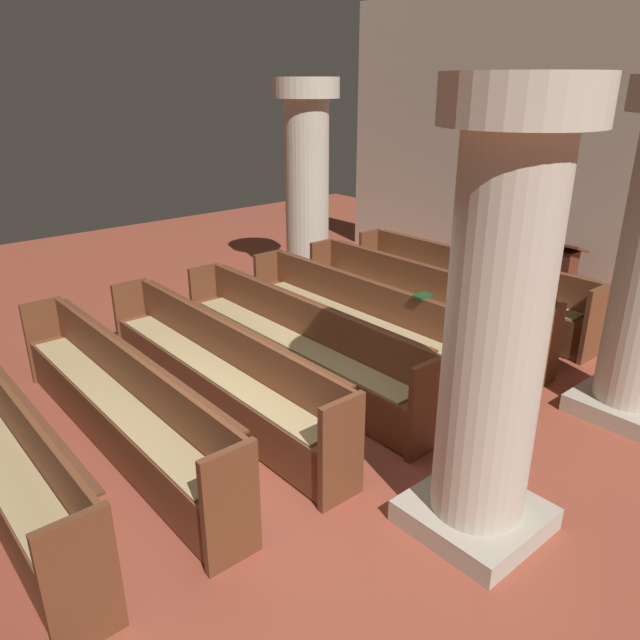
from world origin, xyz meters
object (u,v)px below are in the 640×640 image
pew_row_0 (465,284)px  pew_row_1 (417,299)px  pew_row_2 (361,318)px  lectern (561,285)px  pew_row_5 (118,399)px  pillar_aisle_rear (497,321)px  hymn_book (423,296)px  pew_row_3 (295,340)px  pew_row_4 (216,367)px  pillar_far_side (307,181)px

pew_row_0 → pew_row_1: size_ratio=1.00×
pew_row_2 → lectern: (0.84, 3.14, -0.05)m
pew_row_0 → pew_row_5: (0.00, -5.08, 0.00)m
pillar_aisle_rear → hymn_book: (-1.99, 1.66, -0.73)m
pew_row_5 → hymn_book: size_ratio=18.39×
hymn_book → pillar_aisle_rear: bearing=-39.8°
pew_row_1 → lectern: lectern is taller
pew_row_3 → pew_row_5: 2.03m
pew_row_2 → pew_row_4: size_ratio=1.00×
pew_row_3 → pillar_far_side: size_ratio=1.19×
lectern → pillar_aisle_rear: bearing=-67.6°
pew_row_1 → pillar_far_side: pillar_far_side is taller
pew_row_5 → pillar_far_side: bearing=121.3°
pew_row_0 → pillar_far_side: pillar_far_side is taller
pew_row_0 → lectern: size_ratio=3.52×
pew_row_2 → hymn_book: 0.90m
pew_row_3 → hymn_book: size_ratio=18.39×
pew_row_4 → pillar_far_side: pillar_far_side is taller
pillar_far_side → pillar_aisle_rear: bearing=-27.6°
pew_row_5 → hymn_book: (0.76, 3.24, 0.44)m
pew_row_1 → pew_row_4: (0.00, -3.05, 0.00)m
pew_row_3 → pew_row_2: bearing=90.0°
pew_row_5 → pillar_aisle_rear: bearing=29.9°
pew_row_4 → hymn_book: bearing=71.2°
pew_row_2 → pew_row_3: size_ratio=1.00×
hymn_book → lectern: bearing=88.3°
pew_row_1 → lectern: size_ratio=3.52×
pew_row_1 → hymn_book: size_ratio=18.39×
pew_row_2 → pew_row_5: same height
hymn_book → pew_row_0: bearing=112.4°
pillar_aisle_rear → pillar_far_side: bearing=152.4°
pew_row_3 → hymn_book: bearing=58.0°
pew_row_1 → pillar_far_side: bearing=172.2°
pew_row_0 → pew_row_1: bearing=-90.0°
pew_row_5 → pew_row_3: bearing=90.0°
pew_row_5 → lectern: lectern is taller
pillar_far_side → pillar_aisle_rear: same height
pew_row_4 → pillar_far_side: bearing=128.3°
pew_row_1 → hymn_book: 1.20m
pew_row_5 → pew_row_1: bearing=90.0°
hymn_book → pew_row_4: bearing=-108.8°
pew_row_3 → pillar_aisle_rear: (2.74, -0.45, 1.17)m
pew_row_3 → pillar_far_side: pillar_far_side is taller
pew_row_3 → pillar_aisle_rear: pillar_aisle_rear is taller
pew_row_4 → pew_row_5: same height
pew_row_2 → pillar_aisle_rear: (2.74, -1.47, 1.17)m
pew_row_5 → lectern: 6.25m
pillar_far_side → lectern: pillar_far_side is taller
pew_row_1 → hymn_book: bearing=-47.4°
pew_row_4 → lectern: 5.24m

